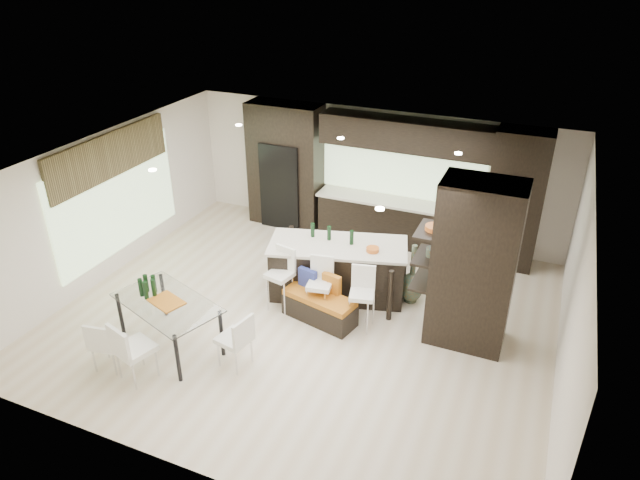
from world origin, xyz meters
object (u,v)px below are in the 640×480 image
at_px(chair_near, 136,352).
at_px(dining_table, 170,324).
at_px(floor_vase, 412,274).
at_px(chair_end, 234,342).
at_px(stool_mid, 320,295).
at_px(kitchen_island, 338,269).
at_px(bench, 319,307).
at_px(stool_right, 361,305).
at_px(stool_left, 280,285).
at_px(chair_far, 109,345).

bearing_deg(chair_near, dining_table, 107.54).
height_order(floor_vase, chair_end, floor_vase).
bearing_deg(stool_mid, kitchen_island, 80.53).
height_order(bench, dining_table, dining_table).
height_order(dining_table, chair_near, chair_near).
relative_size(dining_table, chair_near, 1.89).
bearing_deg(bench, stool_mid, 123.62).
bearing_deg(dining_table, floor_vase, 60.35).
bearing_deg(floor_vase, dining_table, -139.18).
bearing_deg(chair_end, kitchen_island, -4.46).
height_order(kitchen_island, chair_end, kitchen_island).
xyz_separation_m(stool_right, floor_vase, (0.55, 1.08, 0.12)).
xyz_separation_m(stool_left, chair_far, (-1.63, -2.38, -0.06)).
bearing_deg(chair_near, stool_right, 60.78).
bearing_deg(dining_table, stool_mid, 60.87).
distance_m(bench, chair_far, 3.33).
distance_m(stool_right, chair_far, 3.91).
xyz_separation_m(stool_left, dining_table, (-1.10, -1.61, -0.05)).
bearing_deg(dining_table, bench, 59.25).
bearing_deg(chair_far, stool_mid, 35.77).
height_order(kitchen_island, stool_mid, kitchen_island).
relative_size(bench, chair_end, 1.53).
height_order(kitchen_island, stool_right, kitchen_island).
bearing_deg(stool_mid, dining_table, -148.12).
distance_m(kitchen_island, bench, 0.92).
bearing_deg(floor_vase, chair_end, -126.18).
bearing_deg(chair_end, chair_far, 125.94).
height_order(stool_left, chair_far, stool_left).
relative_size(kitchen_island, floor_vase, 2.15).
distance_m(kitchen_island, chair_end, 2.52).
height_order(stool_left, bench, stool_left).
relative_size(stool_left, stool_right, 1.04).
xyz_separation_m(stool_left, stool_mid, (0.74, 0.00, -0.01)).
distance_m(chair_near, chair_far, 0.53).
height_order(stool_right, bench, stool_right).
height_order(stool_left, stool_mid, stool_left).
relative_size(stool_right, chair_far, 1.11).
relative_size(stool_mid, dining_table, 0.52).
relative_size(stool_right, bench, 0.70).
bearing_deg(chair_far, dining_table, 46.00).
distance_m(stool_left, bench, 0.79).
relative_size(kitchen_island, chair_end, 2.92).
bearing_deg(dining_table, chair_far, -105.01).
distance_m(bench, floor_vase, 1.74).
bearing_deg(chair_far, chair_near, -12.73).
bearing_deg(stool_left, bench, 7.96).
bearing_deg(stool_mid, stool_left, 170.91).
relative_size(kitchen_island, chair_far, 3.04).
bearing_deg(dining_table, stool_right, 51.69).
bearing_deg(stool_mid, chair_far, -144.23).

